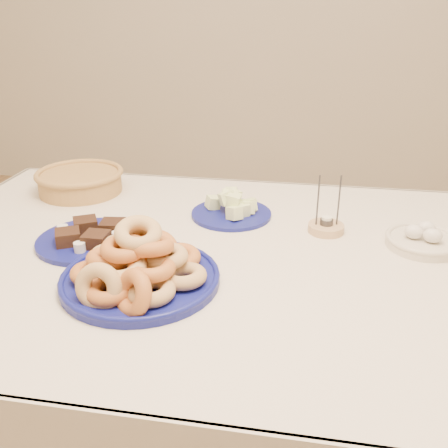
{
  "coord_description": "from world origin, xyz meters",
  "views": [
    {
      "loc": [
        0.18,
        -1.09,
        1.32
      ],
      "look_at": [
        0.0,
        -0.05,
        0.85
      ],
      "focal_mm": 40.0,
      "sensor_mm": 36.0,
      "label": 1
    }
  ],
  "objects_px": {
    "melon_plate": "(233,208)",
    "egg_bowl": "(423,240)",
    "dining_table": "(227,289)",
    "candle_holder": "(326,227)",
    "brownie_plate": "(90,237)",
    "donut_platter": "(138,268)",
    "wicker_basket": "(80,180)"
  },
  "relations": [
    {
      "from": "melon_plate",
      "to": "egg_bowl",
      "type": "distance_m",
      "value": 0.52
    },
    {
      "from": "dining_table",
      "to": "candle_holder",
      "type": "distance_m",
      "value": 0.32
    },
    {
      "from": "candle_holder",
      "to": "egg_bowl",
      "type": "distance_m",
      "value": 0.25
    },
    {
      "from": "brownie_plate",
      "to": "egg_bowl",
      "type": "distance_m",
      "value": 0.85
    },
    {
      "from": "egg_bowl",
      "to": "dining_table",
      "type": "bearing_deg",
      "value": -166.26
    },
    {
      "from": "melon_plate",
      "to": "egg_bowl",
      "type": "relative_size",
      "value": 1.12
    },
    {
      "from": "donut_platter",
      "to": "brownie_plate",
      "type": "relative_size",
      "value": 1.43
    },
    {
      "from": "egg_bowl",
      "to": "candle_holder",
      "type": "bearing_deg",
      "value": 168.33
    },
    {
      "from": "melon_plate",
      "to": "candle_holder",
      "type": "xyz_separation_m",
      "value": [
        0.27,
        -0.07,
        -0.01
      ]
    },
    {
      "from": "brownie_plate",
      "to": "egg_bowl",
      "type": "relative_size",
      "value": 1.41
    },
    {
      "from": "wicker_basket",
      "to": "dining_table",
      "type": "bearing_deg",
      "value": -32.38
    },
    {
      "from": "melon_plate",
      "to": "brownie_plate",
      "type": "distance_m",
      "value": 0.41
    },
    {
      "from": "melon_plate",
      "to": "egg_bowl",
      "type": "xyz_separation_m",
      "value": [
        0.51,
        -0.12,
        -0.01
      ]
    },
    {
      "from": "brownie_plate",
      "to": "egg_bowl",
      "type": "height_order",
      "value": "egg_bowl"
    },
    {
      "from": "donut_platter",
      "to": "melon_plate",
      "type": "bearing_deg",
      "value": 71.28
    },
    {
      "from": "donut_platter",
      "to": "egg_bowl",
      "type": "distance_m",
      "value": 0.72
    },
    {
      "from": "donut_platter",
      "to": "wicker_basket",
      "type": "bearing_deg",
      "value": 125.55
    },
    {
      "from": "donut_platter",
      "to": "melon_plate",
      "type": "relative_size",
      "value": 1.81
    },
    {
      "from": "brownie_plate",
      "to": "candle_holder",
      "type": "distance_m",
      "value": 0.63
    },
    {
      "from": "wicker_basket",
      "to": "egg_bowl",
      "type": "bearing_deg",
      "value": -12.49
    },
    {
      "from": "egg_bowl",
      "to": "brownie_plate",
      "type": "bearing_deg",
      "value": -171.65
    },
    {
      "from": "candle_holder",
      "to": "dining_table",
      "type": "bearing_deg",
      "value": -145.33
    },
    {
      "from": "donut_platter",
      "to": "wicker_basket",
      "type": "distance_m",
      "value": 0.65
    },
    {
      "from": "melon_plate",
      "to": "donut_platter",
      "type": "bearing_deg",
      "value": -108.72
    },
    {
      "from": "brownie_plate",
      "to": "candle_holder",
      "type": "relative_size",
      "value": 1.87
    },
    {
      "from": "candle_holder",
      "to": "wicker_basket",
      "type": "bearing_deg",
      "value": 167.26
    },
    {
      "from": "melon_plate",
      "to": "candle_holder",
      "type": "height_order",
      "value": "candle_holder"
    },
    {
      "from": "dining_table",
      "to": "egg_bowl",
      "type": "xyz_separation_m",
      "value": [
        0.48,
        0.12,
        0.13
      ]
    },
    {
      "from": "melon_plate",
      "to": "dining_table",
      "type": "bearing_deg",
      "value": -84.08
    },
    {
      "from": "wicker_basket",
      "to": "candle_holder",
      "type": "relative_size",
      "value": 2.03
    },
    {
      "from": "donut_platter",
      "to": "candle_holder",
      "type": "xyz_separation_m",
      "value": [
        0.41,
        0.35,
        -0.03
      ]
    },
    {
      "from": "melon_plate",
      "to": "wicker_basket",
      "type": "relative_size",
      "value": 0.73
    }
  ]
}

